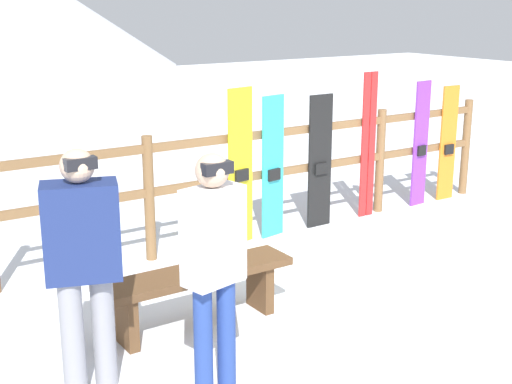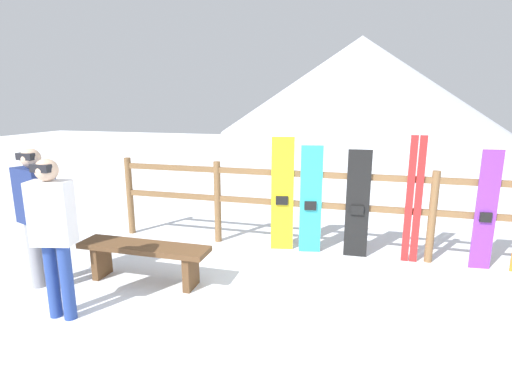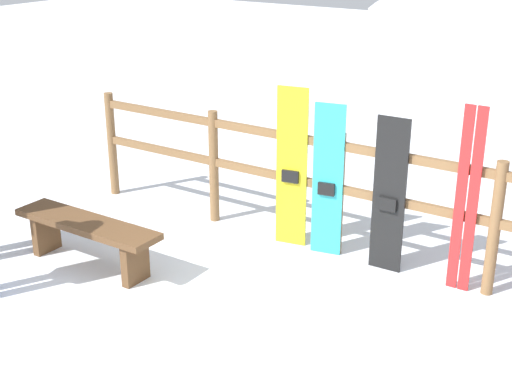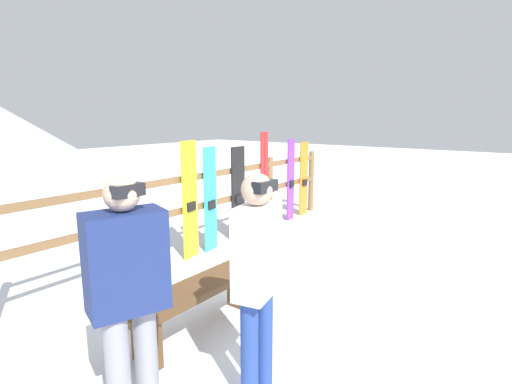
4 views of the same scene
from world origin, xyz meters
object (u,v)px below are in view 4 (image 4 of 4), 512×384
at_px(snowboard_yellow, 190,201).
at_px(ski_pair_red, 264,182).
at_px(snowboard_cyan, 210,200).
at_px(snowboard_black_stripe, 238,194).
at_px(bench, 199,296).
at_px(snowboard_orange, 304,179).
at_px(person_white, 257,271).
at_px(person_navy, 128,288).
at_px(snowboard_purple, 291,180).

height_order(snowboard_yellow, ski_pair_red, ski_pair_red).
relative_size(snowboard_cyan, snowboard_black_stripe, 1.02).
distance_m(bench, snowboard_orange, 4.56).
relative_size(person_white, snowboard_black_stripe, 1.08).
xyz_separation_m(bench, ski_pair_red, (3.01, 1.46, 0.48)).
height_order(snowboard_cyan, ski_pair_red, ski_pair_red).
xyz_separation_m(snowboard_cyan, ski_pair_red, (1.30, 0.00, 0.09)).
bearing_deg(snowboard_yellow, snowboard_cyan, -0.01).
bearing_deg(bench, ski_pair_red, 25.86).
xyz_separation_m(person_white, snowboard_orange, (4.67, 2.36, -0.21)).
relative_size(bench, snowboard_yellow, 0.97).
bearing_deg(snowboard_black_stripe, bench, -147.91).
bearing_deg(person_navy, person_white, -36.86).
xyz_separation_m(bench, snowboard_purple, (3.84, 1.45, 0.40)).
bearing_deg(snowboard_black_stripe, ski_pair_red, 0.29).
relative_size(snowboard_yellow, snowboard_orange, 1.13).
bearing_deg(snowboard_black_stripe, snowboard_yellow, 179.99).
bearing_deg(snowboard_orange, snowboard_black_stripe, 180.00).
bearing_deg(snowboard_cyan, snowboard_black_stripe, -0.00).
bearing_deg(ski_pair_red, person_navy, -154.83).
relative_size(person_navy, snowboard_purple, 1.05).
xyz_separation_m(snowboard_black_stripe, ski_pair_red, (0.69, 0.00, 0.10)).
relative_size(bench, snowboard_purple, 1.03).
xyz_separation_m(snowboard_cyan, snowboard_black_stripe, (0.62, -0.00, -0.02)).
bearing_deg(bench, snowboard_cyan, 40.51).
bearing_deg(snowboard_orange, snowboard_purple, 179.99).
height_order(person_white, snowboard_cyan, person_white).
xyz_separation_m(person_white, ski_pair_red, (3.37, 2.36, -0.09)).
distance_m(snowboard_yellow, snowboard_orange, 3.00).
xyz_separation_m(person_navy, snowboard_black_stripe, (3.32, 1.88, -0.18)).
xyz_separation_m(bench, snowboard_black_stripe, (2.32, 1.45, 0.37)).
bearing_deg(snowboard_yellow, bench, -131.97).
bearing_deg(person_white, snowboard_cyan, 48.82).
bearing_deg(person_white, snowboard_purple, 29.34).
relative_size(snowboard_cyan, ski_pair_red, 0.90).
distance_m(person_navy, ski_pair_red, 4.43).
bearing_deg(person_navy, snowboard_purple, 21.24).
height_order(person_navy, person_white, person_navy).
distance_m(person_white, snowboard_yellow, 2.89).
height_order(person_white, ski_pair_red, ski_pair_red).
bearing_deg(person_white, person_navy, 143.14).
distance_m(bench, snowboard_black_stripe, 2.76).
distance_m(person_white, snowboard_orange, 5.24).
bearing_deg(ski_pair_red, snowboard_purple, -0.24).
bearing_deg(bench, person_white, -111.82).
distance_m(bench, ski_pair_red, 3.38).
height_order(bench, snowboard_orange, snowboard_orange).
height_order(person_white, snowboard_black_stripe, person_white).
relative_size(person_navy, snowboard_black_stripe, 1.09).
relative_size(snowboard_yellow, snowboard_purple, 1.06).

